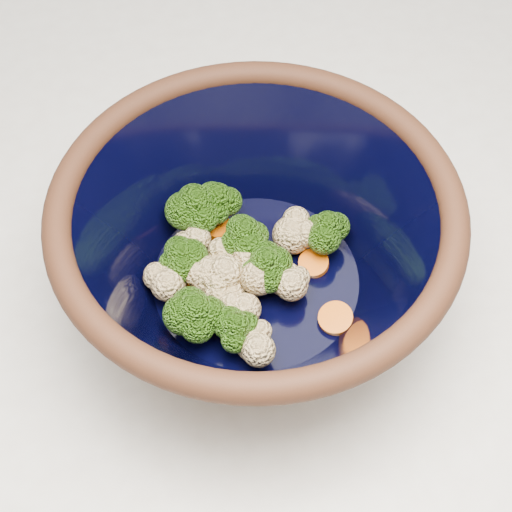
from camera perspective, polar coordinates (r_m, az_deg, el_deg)
ground at (r=1.48m, az=-0.49°, el=-19.55°), size 3.00×3.00×0.00m
counter at (r=1.05m, az=-0.66°, el=-12.96°), size 1.20×1.20×0.90m
mixing_bowl at (r=0.55m, az=0.00°, el=0.77°), size 0.37×0.37×0.13m
vegetable_pile at (r=0.57m, az=-1.77°, el=-0.33°), size 0.17×0.16×0.05m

